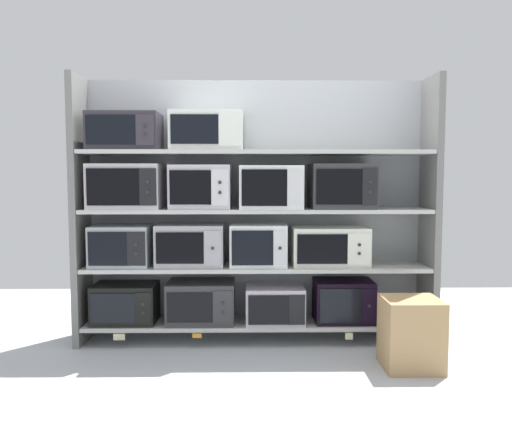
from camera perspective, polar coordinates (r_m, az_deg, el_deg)
The scene contains 26 objects.
ground at distance 3.44m, azimuth 0.26°, elevation -16.89°, with size 6.61×6.00×0.02m, color #B2B7BC.
back_panel at distance 4.43m, azimuth -0.04°, elevation 1.58°, with size 2.81×0.04×2.02m, color #9EA3A8.
upright_left at distance 4.39m, azimuth -17.67°, elevation 1.32°, with size 0.05×0.41×2.02m, color slate.
upright_right at distance 4.43m, azimuth 17.52°, elevation 1.35°, with size 0.05×0.41×2.02m, color slate.
shelf_0 at distance 4.35m, azimuth 0.00°, elevation -10.18°, with size 2.61×0.41×0.03m, color beige.
microwave_0 at distance 4.41m, azimuth -13.31°, elevation -7.94°, with size 0.48×0.37×0.30m.
microwave_1 at distance 4.32m, azimuth -5.67°, elevation -7.98°, with size 0.51×0.40×0.31m.
microwave_2 at distance 4.31m, azimuth 1.94°, elevation -8.20°, with size 0.44×0.42×0.28m.
microwave_3 at distance 4.36m, azimuth 9.01°, elevation -7.83°, with size 0.45×0.35×0.32m.
price_tag_0 at distance 4.26m, azimuth -13.94°, elevation -11.25°, with size 0.09×0.00×0.05m, color beige.
price_tag_1 at distance 4.17m, azimuth -6.11°, elevation -11.39°, with size 0.07×0.00×0.03m, color orange.
price_tag_2 at distance 4.22m, azimuth 9.58°, elevation -11.34°, with size 0.06×0.00×0.05m, color beige.
shelf_1 at distance 4.25m, azimuth 0.00°, elevation -4.48°, with size 2.61×0.41×0.03m, color beige.
microwave_4 at distance 4.33m, azimuth -13.66°, elevation -2.18°, with size 0.44×0.40×0.31m.
microwave_5 at distance 4.25m, azimuth -6.76°, elevation -2.16°, with size 0.51×0.39×0.32m.
microwave_6 at distance 4.23m, azimuth 0.22°, elevation -2.16°, with size 0.43×0.39×0.32m.
microwave_7 at distance 4.27m, azimuth 7.63°, elevation -2.29°, with size 0.58×0.35×0.29m.
shelf_2 at distance 4.21m, azimuth 0.00°, elevation 1.41°, with size 2.61×0.41×0.03m, color beige.
microwave_8 at distance 4.29m, azimuth -13.19°, elevation 3.80°, with size 0.53×0.42×0.34m.
microwave_9 at distance 4.21m, azimuth -5.71°, elevation 3.83°, with size 0.45×0.41×0.33m.
microwave_10 at distance 4.20m, azimuth 1.52°, elevation 3.82°, with size 0.47×0.41×0.32m.
microwave_11 at distance 4.25m, azimuth 8.80°, elevation 3.86°, with size 0.47×0.42×0.34m.
shelf_3 at distance 4.20m, azimuth 0.00°, elevation 7.38°, with size 2.61×0.41×0.03m, color beige.
microwave_12 at distance 4.31m, azimuth -13.37°, elevation 9.24°, with size 0.52×0.39×0.28m.
microwave_13 at distance 4.22m, azimuth -5.09°, elevation 9.51°, with size 0.54×0.38×0.29m.
shipping_carton at distance 3.87m, azimuth 15.70°, elevation -10.81°, with size 0.37×0.37×0.47m, color tan.
Camera 1 is at (-0.06, -4.20, 1.27)m, focal length 38.77 mm.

